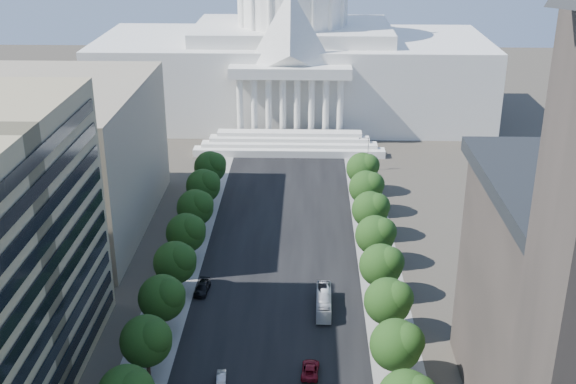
# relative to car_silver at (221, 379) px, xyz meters

# --- Properties ---
(road_asphalt) EXTENTS (30.00, 260.00, 0.01)m
(road_asphalt) POSITION_rel_car_silver_xyz_m (7.14, 43.21, -0.64)
(road_asphalt) COLOR black
(road_asphalt) RESTS_ON ground
(sidewalk_left) EXTENTS (8.00, 260.00, 0.02)m
(sidewalk_left) POSITION_rel_car_silver_xyz_m (-11.86, 43.21, -0.64)
(sidewalk_left) COLOR gray
(sidewalk_left) RESTS_ON ground
(sidewalk_right) EXTENTS (8.00, 260.00, 0.02)m
(sidewalk_right) POSITION_rel_car_silver_xyz_m (26.14, 43.21, -0.64)
(sidewalk_right) COLOR gray
(sidewalk_right) RESTS_ON ground
(capitol) EXTENTS (120.00, 56.00, 73.00)m
(capitol) POSITION_rel_car_silver_xyz_m (7.14, 138.11, 19.37)
(capitol) COLOR white
(capitol) RESTS_ON ground
(office_block_left_far) EXTENTS (38.00, 52.00, 30.00)m
(office_block_left_far) POSITION_rel_car_silver_xyz_m (-40.86, 53.21, 14.36)
(office_block_left_far) COLOR gray
(office_block_left_far) RESTS_ON ground
(tree_l_d) EXTENTS (7.79, 7.60, 9.97)m
(tree_l_d) POSITION_rel_car_silver_xyz_m (-10.53, 1.02, 5.82)
(tree_l_d) COLOR #33261C
(tree_l_d) RESTS_ON ground
(tree_l_e) EXTENTS (7.79, 7.60, 9.97)m
(tree_l_e) POSITION_rel_car_silver_xyz_m (-10.53, 13.02, 5.82)
(tree_l_e) COLOR #33261C
(tree_l_e) RESTS_ON ground
(tree_l_f) EXTENTS (7.79, 7.60, 9.97)m
(tree_l_f) POSITION_rel_car_silver_xyz_m (-10.53, 25.02, 5.82)
(tree_l_f) COLOR #33261C
(tree_l_f) RESTS_ON ground
(tree_l_g) EXTENTS (7.79, 7.60, 9.97)m
(tree_l_g) POSITION_rel_car_silver_xyz_m (-10.53, 37.02, 5.82)
(tree_l_g) COLOR #33261C
(tree_l_g) RESTS_ON ground
(tree_l_h) EXTENTS (7.79, 7.60, 9.97)m
(tree_l_h) POSITION_rel_car_silver_xyz_m (-10.53, 49.02, 5.82)
(tree_l_h) COLOR #33261C
(tree_l_h) RESTS_ON ground
(tree_l_i) EXTENTS (7.79, 7.60, 9.97)m
(tree_l_i) POSITION_rel_car_silver_xyz_m (-10.53, 61.02, 5.82)
(tree_l_i) COLOR #33261C
(tree_l_i) RESTS_ON ground
(tree_l_j) EXTENTS (7.79, 7.60, 9.97)m
(tree_l_j) POSITION_rel_car_silver_xyz_m (-10.53, 73.02, 5.82)
(tree_l_j) COLOR #33261C
(tree_l_j) RESTS_ON ground
(tree_r_d) EXTENTS (7.79, 7.60, 9.97)m
(tree_r_d) POSITION_rel_car_silver_xyz_m (25.47, 1.02, 5.82)
(tree_r_d) COLOR #33261C
(tree_r_d) RESTS_ON ground
(tree_r_e) EXTENTS (7.79, 7.60, 9.97)m
(tree_r_e) POSITION_rel_car_silver_xyz_m (25.47, 13.02, 5.82)
(tree_r_e) COLOR #33261C
(tree_r_e) RESTS_ON ground
(tree_r_f) EXTENTS (7.79, 7.60, 9.97)m
(tree_r_f) POSITION_rel_car_silver_xyz_m (25.47, 25.02, 5.82)
(tree_r_f) COLOR #33261C
(tree_r_f) RESTS_ON ground
(tree_r_g) EXTENTS (7.79, 7.60, 9.97)m
(tree_r_g) POSITION_rel_car_silver_xyz_m (25.47, 37.02, 5.82)
(tree_r_g) COLOR #33261C
(tree_r_g) RESTS_ON ground
(tree_r_h) EXTENTS (7.79, 7.60, 9.97)m
(tree_r_h) POSITION_rel_car_silver_xyz_m (25.47, 49.02, 5.82)
(tree_r_h) COLOR #33261C
(tree_r_h) RESTS_ON ground
(tree_r_i) EXTENTS (7.79, 7.60, 9.97)m
(tree_r_i) POSITION_rel_car_silver_xyz_m (25.47, 61.02, 5.82)
(tree_r_i) COLOR #33261C
(tree_r_i) RESTS_ON ground
(tree_r_j) EXTENTS (7.79, 7.60, 9.97)m
(tree_r_j) POSITION_rel_car_silver_xyz_m (25.47, 73.02, 5.82)
(tree_r_j) COLOR #33261C
(tree_r_j) RESTS_ON ground
(streetlight_c) EXTENTS (2.61, 0.44, 9.00)m
(streetlight_c) POSITION_rel_car_silver_xyz_m (27.04, 13.21, 5.19)
(streetlight_c) COLOR gray
(streetlight_c) RESTS_ON ground
(streetlight_d) EXTENTS (2.61, 0.44, 9.00)m
(streetlight_d) POSITION_rel_car_silver_xyz_m (27.04, 38.21, 5.19)
(streetlight_d) COLOR gray
(streetlight_d) RESTS_ON ground
(streetlight_e) EXTENTS (2.61, 0.44, 9.00)m
(streetlight_e) POSITION_rel_car_silver_xyz_m (27.04, 63.21, 5.19)
(streetlight_e) COLOR gray
(streetlight_e) RESTS_ON ground
(streetlight_f) EXTENTS (2.61, 0.44, 9.00)m
(streetlight_f) POSITION_rel_car_silver_xyz_m (27.04, 88.21, 5.19)
(streetlight_f) COLOR gray
(streetlight_f) RESTS_ON ground
(car_silver) EXTENTS (1.62, 3.95, 1.27)m
(car_silver) POSITION_rel_car_silver_xyz_m (0.00, 0.00, 0.00)
(car_silver) COLOR #A6A9AE
(car_silver) RESTS_ON ground
(car_red) EXTENTS (2.85, 5.57, 1.50)m
(car_red) POSITION_rel_car_silver_xyz_m (12.93, 2.44, 0.12)
(car_red) COLOR maroon
(car_red) RESTS_ON ground
(car_dark_b) EXTENTS (2.75, 5.79, 1.63)m
(car_dark_b) POSITION_rel_car_silver_xyz_m (-6.36, 25.66, 0.18)
(car_dark_b) COLOR black
(car_dark_b) RESTS_ON ground
(city_bus) EXTENTS (2.71, 10.77, 2.99)m
(city_bus) POSITION_rel_car_silver_xyz_m (15.23, 20.45, 0.86)
(city_bus) COLOR silver
(city_bus) RESTS_ON ground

